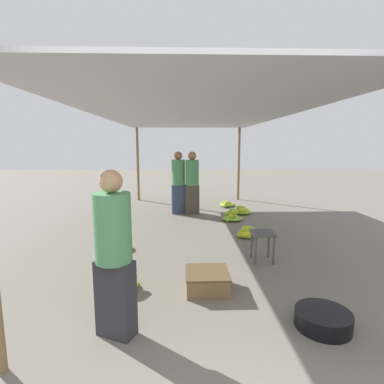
% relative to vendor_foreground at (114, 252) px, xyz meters
% --- Properties ---
extents(canopy_post_back_left, '(0.08, 0.08, 2.33)m').
position_rel_vendor_foreground_xyz_m(canopy_post_back_left, '(-0.81, 7.04, 0.36)').
color(canopy_post_back_left, olive).
rests_on(canopy_post_back_left, ground).
extents(canopy_post_back_right, '(0.08, 0.08, 2.33)m').
position_rel_vendor_foreground_xyz_m(canopy_post_back_right, '(2.44, 7.04, 0.36)').
color(canopy_post_back_right, olive).
rests_on(canopy_post_back_right, ground).
extents(canopy_tarp, '(3.65, 7.88, 0.04)m').
position_rel_vendor_foreground_xyz_m(canopy_tarp, '(0.82, 3.30, 1.54)').
color(canopy_tarp, '#B2B2B7').
rests_on(canopy_tarp, canopy_post_front_left).
extents(vendor_foreground, '(0.44, 0.44, 1.56)m').
position_rel_vendor_foreground_xyz_m(vendor_foreground, '(0.00, 0.00, 0.00)').
color(vendor_foreground, '#2D2D33').
rests_on(vendor_foreground, ground).
extents(stool, '(0.34, 0.34, 0.47)m').
position_rel_vendor_foreground_xyz_m(stool, '(1.84, 1.76, -0.44)').
color(stool, '#4C4C4C').
rests_on(stool, ground).
extents(basin_black, '(0.54, 0.54, 0.17)m').
position_rel_vendor_foreground_xyz_m(basin_black, '(2.00, 0.04, -0.73)').
color(basin_black, black).
rests_on(basin_black, ground).
extents(banana_pile_left_0, '(0.39, 0.61, 0.29)m').
position_rel_vendor_foreground_xyz_m(banana_pile_left_0, '(-0.11, 0.92, -0.71)').
color(banana_pile_left_0, '#AFCA2D').
rests_on(banana_pile_left_0, ground).
extents(banana_pile_left_1, '(0.50, 0.55, 0.22)m').
position_rel_vendor_foreground_xyz_m(banana_pile_left_1, '(-0.42, 1.54, -0.72)').
color(banana_pile_left_1, '#CCD628').
rests_on(banana_pile_left_1, ground).
extents(banana_pile_left_2, '(0.57, 0.50, 0.19)m').
position_rel_vendor_foreground_xyz_m(banana_pile_left_2, '(-0.52, 2.31, -0.74)').
color(banana_pile_left_2, '#7EB736').
rests_on(banana_pile_left_2, ground).
extents(banana_pile_right_0, '(0.50, 0.57, 0.30)m').
position_rel_vendor_foreground_xyz_m(banana_pile_right_0, '(1.79, 4.30, -0.71)').
color(banana_pile_right_0, '#BDD02A').
rests_on(banana_pile_right_0, ground).
extents(banana_pile_right_1, '(0.50, 0.46, 0.16)m').
position_rel_vendor_foreground_xyz_m(banana_pile_right_1, '(1.91, 5.90, -0.74)').
color(banana_pile_right_1, '#82B835').
rests_on(banana_pile_right_1, ground).
extents(banana_pile_right_2, '(0.47, 0.47, 0.21)m').
position_rel_vendor_foreground_xyz_m(banana_pile_right_2, '(2.18, 4.94, -0.73)').
color(banana_pile_right_2, yellow).
rests_on(banana_pile_right_2, ground).
extents(banana_pile_right_3, '(0.40, 0.41, 0.23)m').
position_rel_vendor_foreground_xyz_m(banana_pile_right_3, '(1.87, 2.95, -0.72)').
color(banana_pile_right_3, yellow).
rests_on(banana_pile_right_3, ground).
extents(crate_near, '(0.53, 0.53, 0.24)m').
position_rel_vendor_foreground_xyz_m(crate_near, '(0.92, 0.85, -0.69)').
color(crate_near, brown).
rests_on(crate_near, ground).
extents(shopper_walking_mid, '(0.37, 0.36, 1.61)m').
position_rel_vendor_foreground_xyz_m(shopper_walking_mid, '(0.87, 5.02, 0.03)').
color(shopper_walking_mid, '#4C4238').
rests_on(shopper_walking_mid, ground).
extents(shopper_walking_far, '(0.39, 0.39, 1.61)m').
position_rel_vendor_foreground_xyz_m(shopper_walking_far, '(0.51, 5.09, 0.03)').
color(shopper_walking_far, '#384766').
rests_on(shopper_walking_far, ground).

